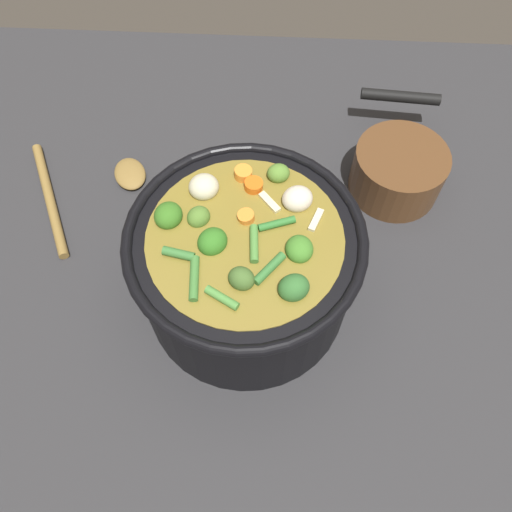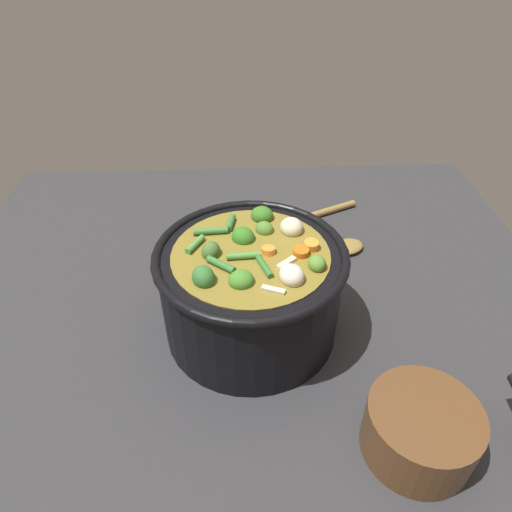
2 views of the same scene
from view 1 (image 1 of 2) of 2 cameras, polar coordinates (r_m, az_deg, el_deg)
name	(u,v)px [view 1 (image 1 of 2)]	position (r m, az deg, el deg)	size (l,w,h in m)	color
ground_plane	(247,295)	(0.72, -1.01, -4.29)	(1.10, 1.10, 0.00)	#2D2D30
cooking_pot	(246,266)	(0.65, -1.12, -1.14)	(0.28, 0.28, 0.17)	black
wooden_spoon	(92,185)	(0.85, -17.60, 7.40)	(0.21, 0.20, 0.02)	olive
small_saucepan	(398,169)	(0.82, 15.32, 9.17)	(0.21, 0.14, 0.08)	brown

